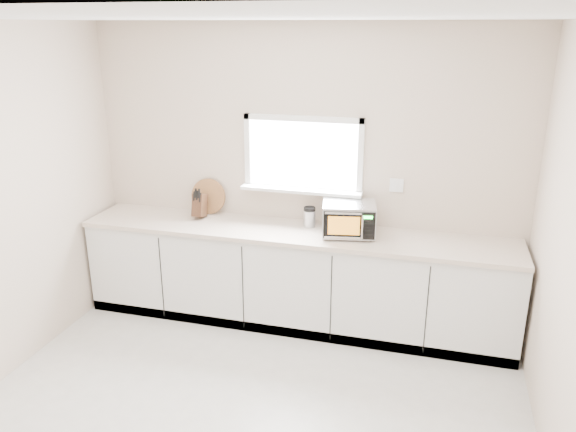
% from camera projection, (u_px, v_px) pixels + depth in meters
% --- Properties ---
extents(back_wall, '(4.00, 0.17, 2.70)m').
position_uv_depth(back_wall, '(303.00, 174.00, 5.15)').
color(back_wall, beige).
rests_on(back_wall, ground).
extents(cabinets, '(3.92, 0.60, 0.88)m').
position_uv_depth(cabinets, '(295.00, 279.00, 5.18)').
color(cabinets, silver).
rests_on(cabinets, ground).
extents(countertop, '(3.92, 0.64, 0.04)m').
position_uv_depth(countertop, '(295.00, 233.00, 5.02)').
color(countertop, beige).
rests_on(countertop, cabinets).
extents(microwave, '(0.50, 0.43, 0.29)m').
position_uv_depth(microwave, '(349.00, 219.00, 4.85)').
color(microwave, black).
rests_on(microwave, countertop).
extents(knife_block, '(0.10, 0.21, 0.30)m').
position_uv_depth(knife_block, '(200.00, 205.00, 5.30)').
color(knife_block, '#442918').
rests_on(knife_block, countertop).
extents(cutting_board, '(0.34, 0.08, 0.34)m').
position_uv_depth(cutting_board, '(208.00, 196.00, 5.42)').
color(cutting_board, '#97603A').
rests_on(cutting_board, countertop).
extents(coffee_grinder, '(0.13, 0.13, 0.19)m').
position_uv_depth(coffee_grinder, '(309.00, 217.00, 5.08)').
color(coffee_grinder, '#BBBDC3').
rests_on(coffee_grinder, countertop).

